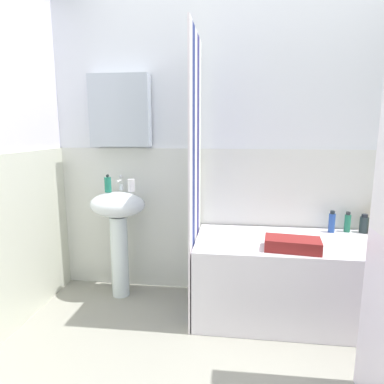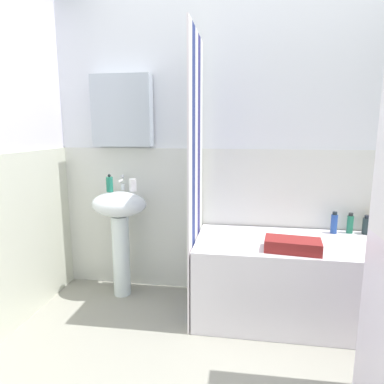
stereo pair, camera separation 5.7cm
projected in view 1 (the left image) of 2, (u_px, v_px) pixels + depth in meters
The scene contains 12 objects.
wall_back_tiled at pixel (237, 156), 2.69m from camera, with size 3.60×0.18×2.40m.
sink at pixel (118, 221), 2.67m from camera, with size 0.44×0.34×0.87m.
faucet at pixel (120, 183), 2.70m from camera, with size 0.03×0.12×0.12m.
soap_dispenser at pixel (108, 184), 2.62m from camera, with size 0.05×0.05×0.14m.
toothbrush_cup at pixel (131, 185), 2.66m from camera, with size 0.06×0.06×0.10m, color silver.
bathtub at pixel (297, 279), 2.43m from camera, with size 1.46×0.67×0.58m, color white.
shower_curtain at pixel (195, 180), 2.39m from camera, with size 0.01×0.67×2.00m.
shampoo_bottle at pixel (380, 220), 2.52m from camera, with size 0.06×0.06×0.23m.
conditioner_bottle at pixel (364, 224), 2.55m from camera, with size 0.06×0.06×0.14m.
lotion_bottle at pixel (347, 223), 2.57m from camera, with size 0.05×0.05×0.16m.
body_wash_bottle at pixel (332, 222), 2.56m from camera, with size 0.05×0.05×0.17m.
towel_folded at pixel (292, 244), 2.19m from camera, with size 0.35×0.18×0.08m, color maroon.
Camera 1 is at (-0.08, -1.46, 1.36)m, focal length 31.36 mm.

